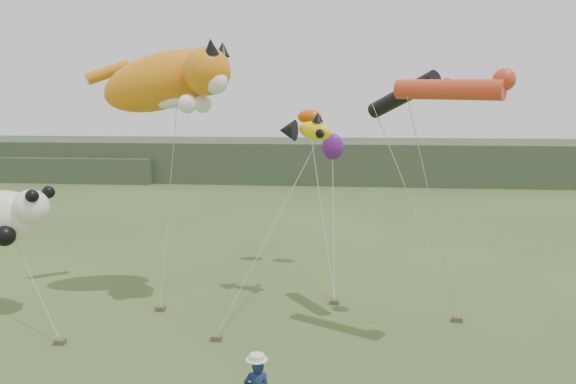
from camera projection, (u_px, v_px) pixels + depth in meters
The scene contains 7 objects.
headland at pixel (303, 160), 59.00m from camera, with size 90.00×13.00×4.00m.
sandbag_anchors at pixel (250, 321), 19.87m from camera, with size 13.46×4.96×0.17m.
cat_kite at pixel (173, 80), 21.43m from camera, with size 6.32×3.49×3.35m.
fish_kite at pixel (305, 130), 21.68m from camera, with size 2.28×1.49×1.15m.
tube_kites at pixel (436, 91), 17.91m from camera, with size 4.19×4.61×1.60m.
panda_kite at pixel (8, 215), 20.34m from camera, with size 3.33×2.15×2.07m.
misc_kites at pixel (324, 136), 26.05m from camera, with size 2.15×0.68×2.32m.
Camera 1 is at (1.63, -13.96, 7.63)m, focal length 35.00 mm.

